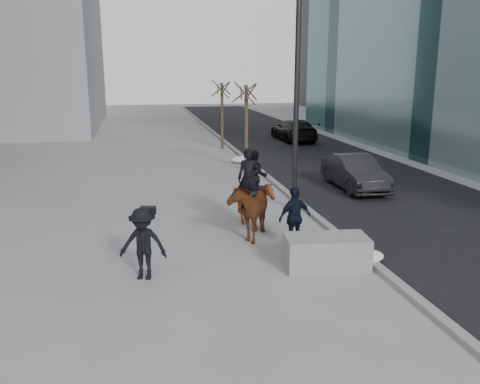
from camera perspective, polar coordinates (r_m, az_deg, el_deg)
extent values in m
plane|color=gray|center=(13.84, 0.99, -7.21)|extent=(120.00, 120.00, 0.00)
cube|color=black|center=(25.14, 11.77, 2.11)|extent=(8.00, 90.00, 0.01)
cube|color=gray|center=(23.86, 2.90, 1.90)|extent=(0.25, 90.00, 0.12)
cube|color=gray|center=(13.12, 9.66, -6.68)|extent=(2.17, 1.25, 0.83)
imported|color=black|center=(21.78, 12.75, 2.18)|extent=(1.57, 4.33, 1.42)
imported|color=black|center=(35.86, 6.06, 6.94)|extent=(2.30, 5.24, 1.50)
imported|color=#4F1E0F|center=(15.16, 1.07, -1.87)|extent=(1.69, 2.26, 1.74)
imported|color=black|center=(15.09, 0.96, 1.51)|extent=(0.78, 0.67, 1.82)
cube|color=#0F1437|center=(15.17, 0.96, 0.10)|extent=(0.67, 0.71, 0.06)
imported|color=#48180E|center=(15.96, 1.75, -1.28)|extent=(1.71, 1.81, 1.62)
imported|color=black|center=(15.91, 1.65, 1.71)|extent=(0.98, 0.87, 1.69)
cube|color=#11103C|center=(15.99, 1.64, 0.46)|extent=(0.63, 0.68, 0.06)
imported|color=black|center=(14.33, 6.16, -2.85)|extent=(1.11, 0.70, 1.75)
cylinder|color=#CA550B|center=(14.74, 5.37, -1.25)|extent=(0.04, 0.18, 0.07)
imported|color=black|center=(12.36, -10.84, -5.75)|extent=(1.27, 0.94, 1.75)
cube|color=black|center=(12.37, -10.32, -2.09)|extent=(0.41, 0.31, 0.20)
cylinder|color=black|center=(17.76, 6.41, 12.21)|extent=(0.18, 0.18, 9.00)
ellipsoid|color=white|center=(27.25, 0.40, 3.66)|extent=(1.42, 0.90, 0.36)
ellipsoid|color=white|center=(13.67, 13.16, -7.08)|extent=(1.37, 0.87, 0.35)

